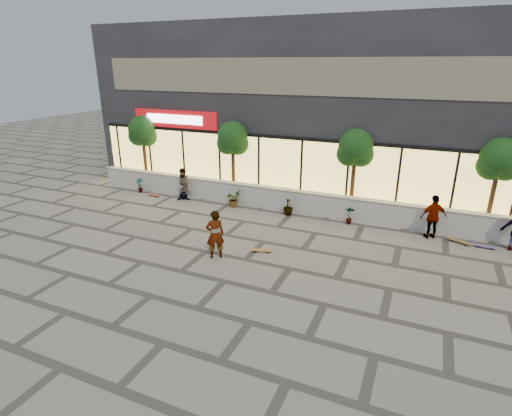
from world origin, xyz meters
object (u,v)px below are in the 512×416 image
at_px(skater_center, 215,234).
at_px(skater_left, 184,185).
at_px(skateboard_right_far, 485,246).
at_px(tree_mideast, 355,150).
at_px(skater_right_near, 433,217).
at_px(skateboard_center, 262,250).
at_px(tree_east, 499,162).
at_px(tree_midwest, 233,140).
at_px(skateboard_left, 154,195).
at_px(skateboard_right_near, 459,241).
at_px(tree_west, 143,133).

height_order(skater_center, skater_left, skater_center).
relative_size(skater_center, skateboard_right_far, 2.30).
xyz_separation_m(tree_mideast, skater_right_near, (3.46, -1.40, -2.09)).
xyz_separation_m(skater_left, skateboard_center, (5.85, -3.88, -0.75)).
height_order(tree_mideast, tree_east, same).
height_order(skater_left, skateboard_right_far, skater_left).
height_order(tree_midwest, tree_mideast, same).
bearing_deg(skater_center, skater_right_near, 176.53).
height_order(skater_left, skateboard_left, skater_left).
bearing_deg(skater_center, skateboard_right_near, 172.38).
distance_m(skater_left, skater_right_near, 11.53).
height_order(skater_left, skateboard_center, skater_left).
height_order(tree_mideast, skateboard_left, tree_mideast).
bearing_deg(skater_center, skateboard_left, -75.72).
bearing_deg(skateboard_left, skater_right_near, 5.48).
distance_m(skateboard_center, skateboard_left, 8.59).
height_order(tree_midwest, skateboard_right_near, tree_midwest).
xyz_separation_m(tree_east, skater_center, (-9.06, -6.33, -2.09)).
xyz_separation_m(skater_center, skater_right_near, (7.02, 4.93, -0.01)).
bearing_deg(skater_right_near, skateboard_right_near, 145.40).
relative_size(tree_west, tree_midwest, 1.00).
height_order(tree_midwest, skater_left, tree_midwest).
relative_size(tree_west, skateboard_left, 5.54).
xyz_separation_m(tree_midwest, skater_left, (-2.07, -1.40, -2.15)).
xyz_separation_m(skater_left, skateboard_right_far, (13.44, -0.21, -0.75)).
distance_m(skater_right_near, skateboard_right_near, 1.32).
bearing_deg(skater_right_near, skater_left, -29.11).
relative_size(tree_mideast, skater_right_near, 2.19).
bearing_deg(skater_right_near, tree_west, -34.45).
relative_size(tree_east, skater_center, 2.18).
height_order(skater_center, skateboard_left, skater_center).
bearing_deg(skateboard_left, skateboard_center, -21.07).
height_order(skater_left, skater_right_near, skater_right_near).
height_order(tree_midwest, skateboard_center, tree_midwest).
relative_size(skater_left, skateboard_right_far, 2.13).
bearing_deg(skater_center, skateboard_right_far, 169.31).
bearing_deg(skater_right_near, tree_east, -174.63).
bearing_deg(skater_left, skateboard_right_far, -25.79).
bearing_deg(tree_mideast, tree_west, 180.00).
bearing_deg(skateboard_center, skateboard_right_far, 8.87).
distance_m(tree_mideast, tree_east, 5.50).
height_order(skateboard_center, skateboard_right_near, skateboard_right_near).
xyz_separation_m(skateboard_left, skateboard_right_far, (15.30, -0.11, 0.01)).
distance_m(tree_east, skateboard_right_far, 3.33).
bearing_deg(tree_mideast, skateboard_left, -171.41).
bearing_deg(skater_right_near, skateboard_right_far, 144.66).
bearing_deg(skater_left, skateboard_right_near, -25.35).
relative_size(tree_mideast, skateboard_center, 4.84).
bearing_deg(skater_right_near, skater_center, 5.97).
distance_m(tree_west, skater_left, 4.29).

